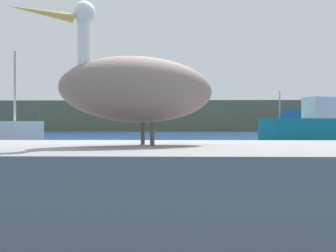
# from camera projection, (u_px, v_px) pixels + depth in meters

# --- Properties ---
(ground_plane) EXTENTS (260.00, 260.00, 0.00)m
(ground_plane) POSITION_uv_depth(u_px,v_px,m) (126.00, 227.00, 4.00)
(ground_plane) COLOR navy
(hillside_backdrop) EXTENTS (140.00, 15.66, 5.14)m
(hillside_backdrop) POSITION_uv_depth(u_px,v_px,m) (178.00, 117.00, 80.00)
(hillside_backdrop) COLOR #5B664C
(hillside_backdrop) RESTS_ON ground
(pier_dock) EXTENTS (3.96, 2.18, 0.80)m
(pier_dock) POSITION_uv_depth(u_px,v_px,m) (140.00, 203.00, 3.02)
(pier_dock) COLOR slate
(pier_dock) RESTS_ON ground
(pelican) EXTENTS (1.40, 0.95, 0.95)m
(pelican) POSITION_uv_depth(u_px,v_px,m) (138.00, 88.00, 3.01)
(pelican) COLOR #7D6B61
(pelican) RESTS_ON pier_dock
(fishing_boat_red) EXTENTS (5.98, 3.25, 4.36)m
(fishing_boat_red) POSITION_uv_depth(u_px,v_px,m) (296.00, 126.00, 42.93)
(fishing_boat_red) COLOR red
(fishing_boat_red) RESTS_ON ground
(fishing_boat_teal) EXTENTS (7.54, 4.33, 3.93)m
(fishing_boat_teal) POSITION_uv_depth(u_px,v_px,m) (318.00, 126.00, 27.55)
(fishing_boat_teal) COLOR teal
(fishing_boat_teal) RESTS_ON ground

